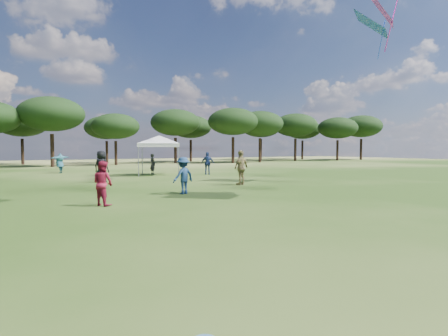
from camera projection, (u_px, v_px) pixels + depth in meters
The scene contains 2 objects.
tree_line at pixel (40, 118), 42.58m from camera, with size 108.78×17.63×7.77m.
tent_right at pixel (159, 137), 27.71m from camera, with size 5.47×5.47×3.25m.
Camera 1 is at (-1.83, -0.10, 2.00)m, focal length 30.00 mm.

